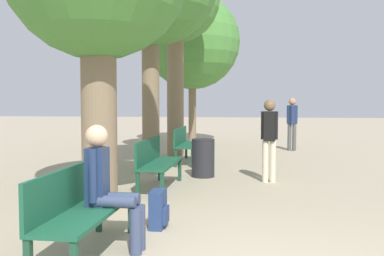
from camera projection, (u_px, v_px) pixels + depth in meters
name	position (u px, v px, depth m)	size (l,w,h in m)	color
bench_row_0	(80.00, 204.00, 4.27)	(0.49, 1.70, 0.89)	#195138
bench_row_1	(156.00, 159.00, 7.58)	(0.49, 1.70, 0.89)	#195138
bench_row_2	(185.00, 142.00, 10.90)	(0.49, 1.70, 0.89)	#195138
tree_row_2	(175.00, 2.00, 12.18)	(2.59, 2.59, 5.83)	#7A664C
tree_row_3	(192.00, 42.00, 15.64)	(3.48, 3.48, 5.50)	#7A664C
person_seated	(108.00, 184.00, 4.41)	(0.60, 0.34, 1.31)	#384260
backpack	(158.00, 209.00, 5.25)	(0.20, 0.34, 0.47)	navy
pedestrian_near	(269.00, 135.00, 8.18)	(0.32, 0.22, 1.59)	beige
pedestrian_mid	(292.00, 120.00, 13.56)	(0.34, 0.29, 1.68)	#4C4C4C
trash_bin	(203.00, 158.00, 8.83)	(0.47, 0.47, 0.79)	#232328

